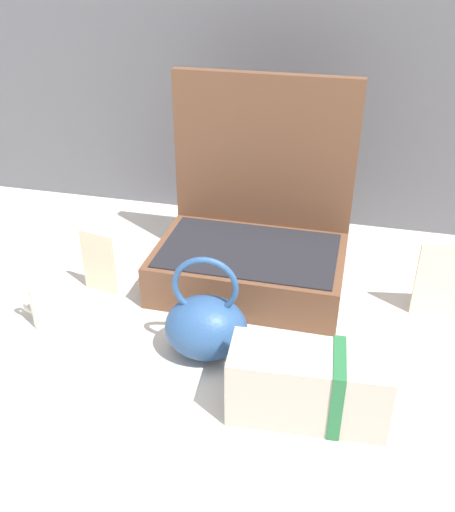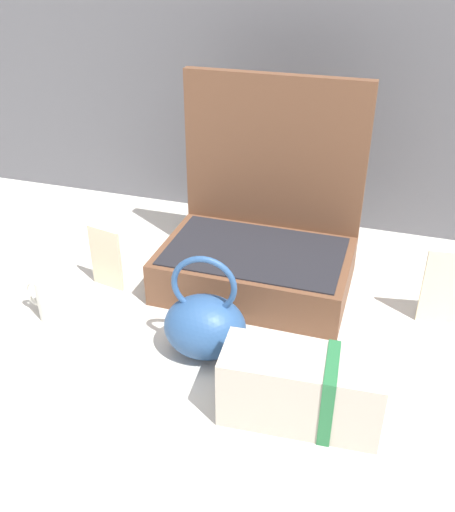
# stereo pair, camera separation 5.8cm
# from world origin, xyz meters

# --- Properties ---
(ground_plane) EXTENTS (6.00, 6.00, 0.00)m
(ground_plane) POSITION_xyz_m (0.00, 0.00, 0.00)
(ground_plane) COLOR beige
(open_suitcase) EXTENTS (0.41, 0.28, 0.44)m
(open_suitcase) POSITION_xyz_m (0.00, 0.22, 0.10)
(open_suitcase) COLOR brown
(open_suitcase) RESTS_ON ground_plane
(teal_pouch_handbag) EXTENTS (0.17, 0.14, 0.21)m
(teal_pouch_handbag) POSITION_xyz_m (-0.03, -0.06, 0.07)
(teal_pouch_handbag) COLOR #284C7F
(teal_pouch_handbag) RESTS_ON ground_plane
(cream_toiletry_bag) EXTENTS (0.26, 0.12, 0.13)m
(cream_toiletry_bag) POSITION_xyz_m (0.17, -0.17, 0.06)
(cream_toiletry_bag) COLOR #B2A899
(cream_toiletry_bag) RESTS_ON ground_plane
(coffee_mug) EXTENTS (0.11, 0.08, 0.09)m
(coffee_mug) POSITION_xyz_m (-0.36, -0.04, 0.05)
(coffee_mug) COLOR silver
(coffee_mug) RESTS_ON ground_plane
(info_card_left) EXTENTS (0.11, 0.02, 0.16)m
(info_card_left) POSITION_xyz_m (0.40, 0.18, 0.08)
(info_card_left) COLOR beige
(info_card_left) RESTS_ON ground_plane
(poster_card_right) EXTENTS (0.08, 0.02, 0.14)m
(poster_card_right) POSITION_xyz_m (-0.31, 0.09, 0.07)
(poster_card_right) COLOR beige
(poster_card_right) RESTS_ON ground_plane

